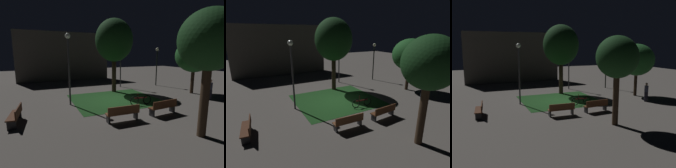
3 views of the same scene
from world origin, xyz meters
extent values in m
plane|color=#56514C|center=(0.00, 0.00, 0.00)|extent=(60.00, 60.00, 0.00)
cube|color=#194219|center=(0.17, 0.20, 0.01)|extent=(6.49, 5.79, 0.01)
cube|color=brown|center=(-1.33, -4.05, 0.45)|extent=(1.82, 0.54, 0.06)
cube|color=brown|center=(-1.34, -4.26, 0.68)|extent=(1.80, 0.12, 0.40)
cube|color=black|center=(-2.13, -4.02, 0.21)|extent=(0.09, 0.39, 0.42)
cube|color=black|center=(-0.53, -4.08, 0.21)|extent=(0.09, 0.39, 0.42)
cube|color=#512D19|center=(1.33, -4.05, 0.45)|extent=(1.83, 0.61, 0.06)
cube|color=#512D19|center=(1.34, -4.26, 0.68)|extent=(1.80, 0.19, 0.40)
cube|color=black|center=(0.53, -4.11, 0.21)|extent=(0.11, 0.39, 0.42)
cube|color=black|center=(2.13, -3.99, 0.21)|extent=(0.11, 0.39, 0.42)
cube|color=#422314|center=(-6.52, -2.14, 0.45)|extent=(0.62, 1.83, 0.06)
cube|color=#422314|center=(-6.31, -2.15, 0.68)|extent=(0.20, 1.80, 0.40)
cube|color=black|center=(-6.58, -2.94, 0.21)|extent=(0.39, 0.11, 0.42)
cube|color=black|center=(-6.46, -1.34, 0.21)|extent=(0.39, 0.11, 0.42)
cylinder|color=#2D2116|center=(1.30, 2.81, 1.90)|extent=(0.41, 0.41, 3.80)
ellipsoid|color=#143816|center=(1.30, 2.81, 4.74)|extent=(3.42, 3.42, 3.84)
cylinder|color=#38281C|center=(1.03, -6.94, 1.69)|extent=(0.36, 0.36, 3.38)
ellipsoid|color=#143816|center=(1.03, -6.94, 4.06)|extent=(2.48, 2.48, 2.46)
cylinder|color=#38281C|center=(7.48, -0.67, 1.25)|extent=(0.30, 0.30, 2.50)
ellipsoid|color=#1E5623|center=(7.48, -0.67, 3.39)|extent=(3.22, 3.22, 2.93)
cylinder|color=black|center=(7.04, 3.90, 1.95)|extent=(0.12, 0.12, 3.89)
sphere|color=#F2EDCC|center=(7.04, 3.90, 4.04)|extent=(0.36, 0.36, 0.36)
cylinder|color=#333338|center=(-3.30, 0.07, 2.27)|extent=(0.12, 0.12, 4.54)
sphere|color=white|center=(-3.30, 0.07, 4.69)|extent=(0.36, 0.36, 0.36)
cylinder|color=#333338|center=(2.95, 4.77, 2.41)|extent=(0.12, 0.12, 4.82)
sphere|color=#F2EDCC|center=(2.95, 4.77, 4.97)|extent=(0.36, 0.36, 0.36)
torus|color=black|center=(1.69, -1.98, 0.33)|extent=(0.66, 0.11, 0.66)
torus|color=black|center=(0.71, -1.91, 0.33)|extent=(0.66, 0.11, 0.66)
cube|color=maroon|center=(1.20, -1.95, 0.51)|extent=(0.98, 0.11, 0.08)
cylinder|color=maroon|center=(0.96, -1.93, 0.73)|extent=(0.03, 0.03, 0.40)
cube|color=black|center=(6.82, -2.94, 0.42)|extent=(0.34, 0.32, 0.84)
cylinder|color=#33384C|center=(6.82, -2.94, 1.10)|extent=(0.32, 0.32, 0.52)
sphere|color=tan|center=(6.82, -2.94, 1.50)|extent=(0.22, 0.22, 0.22)
cube|color=#4C4742|center=(-1.79, 11.74, 3.17)|extent=(11.74, 0.80, 6.34)
camera|label=1|loc=(-5.34, -11.78, 3.51)|focal=27.62mm
camera|label=2|loc=(-6.13, -11.62, 5.32)|focal=27.77mm
camera|label=3|loc=(-6.83, -18.35, 4.75)|focal=37.51mm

